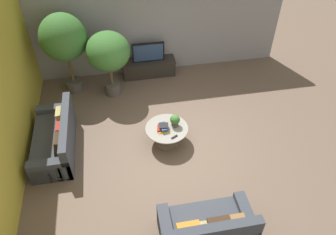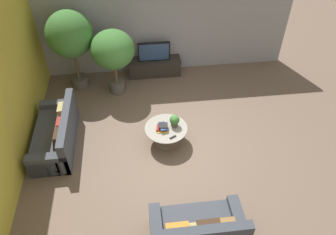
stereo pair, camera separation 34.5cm
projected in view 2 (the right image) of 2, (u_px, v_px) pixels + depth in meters
ground_plane at (173, 146)px, 7.48m from camera, size 24.00×24.00×0.00m
back_wall_stone at (158, 21)px, 8.88m from camera, size 7.40×0.12×3.00m
side_wall_left at (6, 100)px, 6.34m from camera, size 0.12×7.40×3.00m
media_console at (154, 67)px, 9.47m from camera, size 1.51×0.50×0.47m
television at (154, 52)px, 9.14m from camera, size 0.90×0.13×0.55m
coffee_table at (166, 132)px, 7.37m from camera, size 0.96×0.96×0.45m
couch_by_wall at (57, 134)px, 7.35m from camera, size 0.84×1.93×0.84m
couch_near_entry at (198, 230)px, 5.61m from camera, size 1.61×0.84×0.84m
potted_palm_tall at (70, 36)px, 8.16m from camera, size 1.17×1.17×2.19m
potted_palm_corner at (113, 51)px, 8.18m from camera, size 1.10×1.10×1.79m
potted_plant_tabletop at (175, 121)px, 7.22m from camera, size 0.22×0.22×0.29m
book_stack at (162, 127)px, 7.21m from camera, size 0.27×0.30×0.12m
remote_black at (173, 137)px, 7.05m from camera, size 0.16×0.11×0.02m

